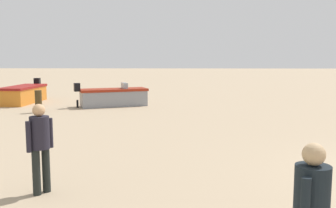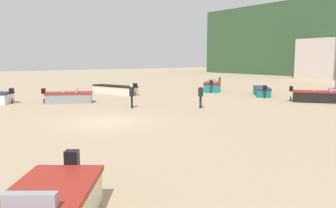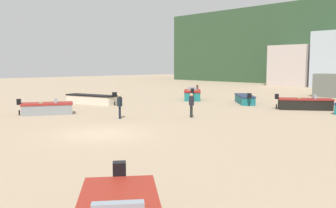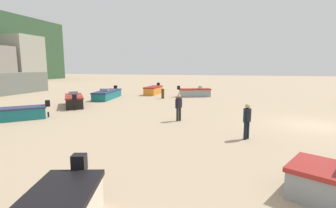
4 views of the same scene
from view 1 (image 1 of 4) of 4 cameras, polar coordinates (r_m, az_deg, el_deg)
boat_grey_1 at (r=19.10m, az=-8.29°, el=1.05°), size 2.40×3.62×1.20m
boat_orange_9 at (r=21.70m, az=-21.04°, el=1.39°), size 3.91×1.33×1.24m
mooring_post_mid_beach at (r=17.65m, az=-19.05°, el=0.37°), size 0.30×0.30×0.99m
beach_walker_distant at (r=7.04m, az=-18.84°, el=-5.38°), size 0.48×0.47×1.62m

